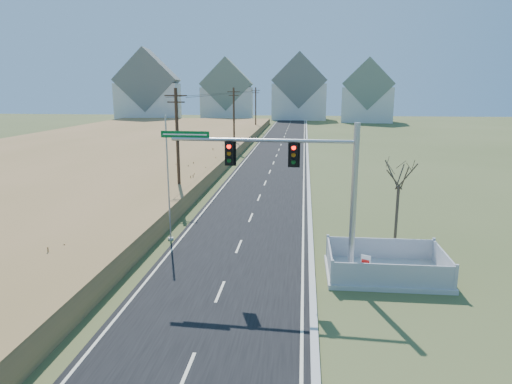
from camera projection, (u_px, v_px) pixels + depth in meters
name	position (u px, v px, depth m)	size (l,w,h in m)	color
ground	(227.00, 275.00, 22.51)	(260.00, 260.00, 0.00)	#434F26
road	(280.00, 146.00, 70.96)	(8.00, 180.00, 0.06)	black
curb	(307.00, 146.00, 70.52)	(0.30, 180.00, 0.18)	#B2AFA8
reed_marsh	(105.00, 149.00, 63.57)	(38.00, 110.00, 1.30)	#A5764A
utility_pole_near	(178.00, 143.00, 36.65)	(1.80, 0.26, 9.00)	#422D1E
utility_pole_mid	(234.00, 118.00, 65.73)	(1.80, 0.26, 9.00)	#422D1E
utility_pole_far	(256.00, 109.00, 94.80)	(1.80, 0.26, 9.00)	#422D1E
condo_nw	(148.00, 92.00, 121.55)	(17.69, 13.38, 19.05)	silver
condo_nnw	(227.00, 95.00, 127.44)	(14.93, 11.17, 17.03)	silver
condo_n	(299.00, 92.00, 129.14)	(15.27, 10.20, 18.54)	silver
condo_ne	(367.00, 96.00, 119.73)	(14.12, 10.51, 16.52)	silver
traffic_signal_mast	(313.00, 186.00, 21.11)	(9.45, 0.83, 7.52)	#9EA0A5
fence_enclosure	(385.00, 270.00, 22.41)	(5.78, 3.97, 1.31)	#B7B5AD
open_sign	(366.00, 261.00, 23.36)	(0.48, 0.29, 0.64)	white
flagpole	(169.00, 192.00, 27.01)	(0.34, 0.34, 7.49)	#B7B5AD
bare_tree	(400.00, 173.00, 25.35)	(2.06, 2.06, 5.46)	#4C3F33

